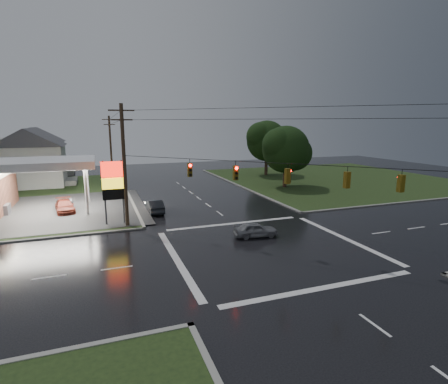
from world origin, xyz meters
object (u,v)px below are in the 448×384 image
object	(u,v)px
house_far	(36,151)
car_pump	(65,206)
car_north	(155,206)
car_crossing	(255,230)
utility_pole_nw	(124,164)
utility_pole_n	(111,147)
pylon_sign	(113,182)
house_near	(31,157)
tree_ne_far	(267,141)
tree_ne_near	(287,150)

from	to	relation	value
house_far	car_pump	world-z (taller)	house_far
car_north	car_crossing	distance (m)	12.84
utility_pole_nw	utility_pole_n	size ratio (longest dim) A/B	1.05
car_north	car_crossing	xyz separation A→B (m)	(6.59, -11.02, -0.07)
utility_pole_nw	car_north	xyz separation A→B (m)	(3.16, 4.25, -5.03)
utility_pole_n	car_crossing	size ratio (longest dim) A/B	2.90
pylon_sign	utility_pole_nw	world-z (taller)	utility_pole_nw
house_near	car_crossing	size ratio (longest dim) A/B	3.05
tree_ne_far	car_crossing	size ratio (longest dim) A/B	2.70
house_far	utility_pole_nw	bearing A→B (deg)	-72.08
car_crossing	pylon_sign	bearing A→B (deg)	61.69
house_far	car_pump	xyz separation A→B (m)	(6.65, -30.80, -3.76)
tree_ne_near	utility_pole_nw	bearing A→B (deg)	-152.14
pylon_sign	utility_pole_nw	size ratio (longest dim) A/B	0.55
house_near	car_crossing	bearing A→B (deg)	-57.49
pylon_sign	house_far	xyz separation A→B (m)	(-11.45, 37.50, 0.39)
tree_ne_near	car_north	world-z (taller)	tree_ne_near
house_near	tree_ne_near	world-z (taller)	tree_ne_near
house_near	car_north	distance (m)	26.88
house_near	tree_ne_far	bearing A→B (deg)	-3.01
car_crossing	car_pump	xyz separation A→B (m)	(-15.56, 14.46, 0.02)
utility_pole_nw	house_near	size ratio (longest dim) A/B	1.00
house_far	car_north	xyz separation A→B (m)	(15.62, -34.25, -3.72)
utility_pole_nw	utility_pole_n	xyz separation A→B (m)	(0.00, 28.50, -0.25)
house_near	house_far	distance (m)	12.04
utility_pole_nw	utility_pole_n	world-z (taller)	utility_pole_nw
car_crossing	car_pump	size ratio (longest dim) A/B	0.82
car_crossing	utility_pole_n	bearing A→B (deg)	22.99
house_far	tree_ne_far	world-z (taller)	tree_ne_far
pylon_sign	house_far	size ratio (longest dim) A/B	0.54
pylon_sign	car_crossing	bearing A→B (deg)	-35.84
house_far	tree_ne_far	size ratio (longest dim) A/B	1.13
tree_ne_far	car_pump	size ratio (longest dim) A/B	2.22
utility_pole_n	car_north	size ratio (longest dim) A/B	2.52
house_near	car_crossing	world-z (taller)	house_near
car_pump	car_crossing	bearing A→B (deg)	-51.51
tree_ne_near	tree_ne_far	xyz separation A→B (m)	(3.01, 12.00, 0.62)
pylon_sign	car_crossing	distance (m)	13.69
utility_pole_nw	car_pump	xyz separation A→B (m)	(-5.80, 7.70, -5.08)
car_north	car_crossing	size ratio (longest dim) A/B	1.15
utility_pole_n	tree_ne_far	distance (m)	26.96
house_far	car_north	world-z (taller)	house_far
car_pump	house_far	bearing A→B (deg)	93.57
car_north	house_near	bearing A→B (deg)	-57.35
utility_pole_nw	house_near	world-z (taller)	utility_pole_nw
house_near	tree_ne_far	distance (m)	38.19
pylon_sign	tree_ne_near	size ratio (longest dim) A/B	0.67
utility_pole_nw	tree_ne_far	xyz separation A→B (m)	(26.65, 24.49, 0.46)
tree_ne_far	pylon_sign	bearing A→B (deg)	-139.65
utility_pole_n	car_pump	xyz separation A→B (m)	(-5.80, -20.80, -4.83)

